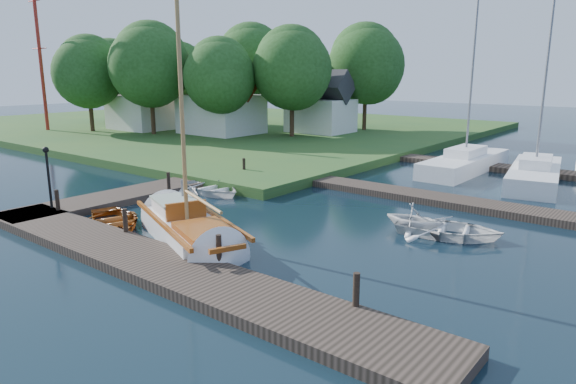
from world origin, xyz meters
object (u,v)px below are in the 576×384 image
Objects in this scene: sailboat at (191,232)px; tree_2 at (220,76)px; marina_boat_2 at (535,173)px; tree_4 at (252,63)px; mooring_post_0 at (57,200)px; house_b at (143,104)px; mooring_post_3 at (356,289)px; house_c at (321,108)px; mooring_post_4 at (169,181)px; mooring_post_5 at (244,166)px; lamp_post at (48,169)px; tree_0 at (88,72)px; tree_5 at (180,73)px; tree_7 at (367,65)px; mooring_post_2 at (219,248)px; dinghy at (114,217)px; mooring_post_1 at (125,220)px; radio_mast at (39,43)px; house_a at (221,104)px; tree_3 at (292,69)px; tree_1 at (150,65)px; tender_d at (415,216)px; tender_c at (449,227)px; marina_boat_1 at (465,162)px; tree_6 at (110,71)px; tender_a at (211,186)px.

sailboat reaches higher than tree_2.
marina_boat_2 is 1.12× the size of tree_4.
house_b is at bearing 137.17° from mooring_post_0.
mooring_post_3 is 33.65m from house_c.
mooring_post_5 is (0.00, 5.00, 0.00)m from mooring_post_4.
tree_0 is (-22.00, 15.05, 3.66)m from lamp_post.
tree_7 is at bearing 18.43° from tree_5.
tree_4 is 1.03× the size of tree_7.
mooring_post_2 is at bearing -66.50° from tree_7.
sailboat is 2.98× the size of dinghy.
tree_7 reaches higher than tree_0.
mooring_post_0 is 1.00× the size of mooring_post_1.
marina_boat_2 is 1.30× the size of tree_0.
dinghy is (-3.63, -0.54, -0.00)m from sailboat.
radio_mast is at bearing 159.89° from mooring_post_2.
tree_3 is at bearing 18.85° from house_a.
mooring_post_2 is 4.50m from mooring_post_3.
tree_4 is (-8.00, 0.05, 3.79)m from house_c.
tree_1 reaches higher than tree_0.
tender_d is at bearing 31.10° from mooring_post_0.
tender_c is 0.33× the size of marina_boat_1.
marina_boat_2 is 29.38m from tree_4.
sailboat is 40.38m from tree_6.
mooring_post_3 is 10.85m from dinghy.
tree_4 is at bearing 23.20° from tree_6.
tree_4 is 0.64× the size of radio_mast.
marina_boat_1 reaches higher than mooring_post_1.
marina_boat_2 is at bearing -10.83° from tree_5.
sailboat is 1.19× the size of tree_0.
dinghy is (-10.81, 0.74, -0.36)m from mooring_post_3.
tender_c is 0.24× the size of radio_mast.
tree_5 is (-23.00, 15.05, 4.72)m from mooring_post_5.
mooring_post_1 is 37.13m from tree_5.
mooring_post_1 is at bearing -68.20° from mooring_post_5.
house_c is at bearing 6.95° from tree_5.
marina_boat_2 reaches higher than tree_7.
tree_1 is (-17.00, 7.05, 5.39)m from mooring_post_5.
house_b is (-21.00, 9.00, 2.07)m from mooring_post_5.
mooring_post_4 is 0.09× the size of tree_7.
mooring_post_2 is 30.14m from house_a.
tree_0 is (-34.15, 8.02, 4.97)m from tender_d.
house_c reaches higher than tender_a.
mooring_post_0 is 24.54m from house_a.
mooring_post_3 is 0.05× the size of radio_mast.
tree_5 reaches higher than mooring_post_2.
dinghy is (2.69, 0.74, -0.36)m from mooring_post_0.
dinghy is at bearing -56.86° from tree_4.
tree_3 is 22.09m from tree_6.
tree_2 is (-15.00, 19.05, 4.55)m from mooring_post_1.
mooring_post_3 is at bearing 0.00° from mooring_post_1.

